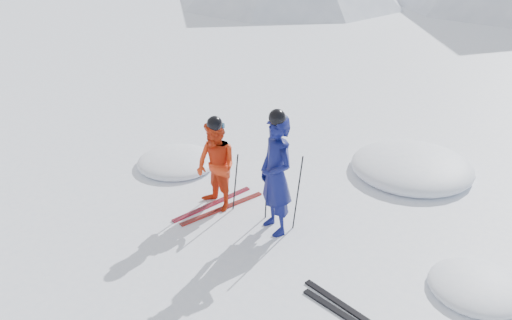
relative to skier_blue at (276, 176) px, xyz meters
The scene contains 11 objects.
ground 1.76m from the skier_blue, 17.47° to the right, with size 160.00×160.00×0.00m, color white.
skier_blue is the anchor object (origin of this frame).
skier_red 1.24m from the skier_blue, behind, with size 0.78×0.60×1.60m, color red.
pole_blue_left 0.47m from the skier_blue, 153.43° to the left, with size 0.02×0.02×1.32m, color black.
pole_blue_right 0.48m from the skier_blue, 45.00° to the left, with size 0.02×0.02×1.32m, color black.
pole_red_left 1.60m from the skier_blue, behind, with size 0.02×0.02×1.06m, color black.
pole_red_right 1.03m from the skier_blue, behind, with size 0.02×0.02×1.06m, color black.
ski_worn_left 1.66m from the skier_blue, behind, with size 0.09×1.70×0.03m, color black.
ski_worn_right 1.47m from the skier_blue, behind, with size 0.09×1.70×0.03m, color black.
ski_loose_a 2.42m from the skier_blue, 24.43° to the right, with size 0.09×1.70×0.03m, color black.
snow_lumps 2.52m from the skier_blue, 74.04° to the left, with size 9.44×5.83×0.52m.
Camera 1 is at (3.13, -5.52, 4.91)m, focal length 38.00 mm.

